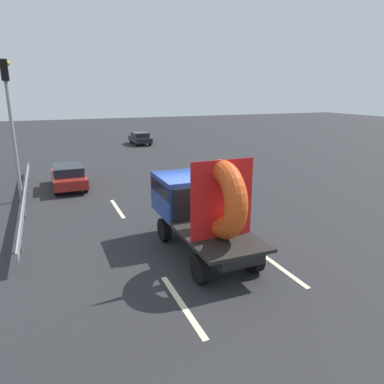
{
  "coord_description": "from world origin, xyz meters",
  "views": [
    {
      "loc": [
        -4.67,
        -10.43,
        5.09
      ],
      "look_at": [
        -0.23,
        0.3,
        1.81
      ],
      "focal_mm": 33.59,
      "sensor_mm": 36.0,
      "label": 1
    }
  ],
  "objects_px": {
    "traffic_light": "(10,113)",
    "oncoming_car": "(140,138)",
    "flatbed_truck": "(198,202)",
    "distant_sedan": "(69,176)"
  },
  "relations": [
    {
      "from": "oncoming_car",
      "to": "distant_sedan",
      "type": "bearing_deg",
      "value": -117.86
    },
    {
      "from": "traffic_light",
      "to": "flatbed_truck",
      "type": "bearing_deg",
      "value": -54.61
    },
    {
      "from": "distant_sedan",
      "to": "oncoming_car",
      "type": "distance_m",
      "value": 16.54
    },
    {
      "from": "traffic_light",
      "to": "oncoming_car",
      "type": "xyz_separation_m",
      "value": [
        10.01,
        16.34,
        -3.5
      ]
    },
    {
      "from": "distant_sedan",
      "to": "oncoming_car",
      "type": "bearing_deg",
      "value": 62.14
    },
    {
      "from": "flatbed_truck",
      "to": "traffic_light",
      "type": "bearing_deg",
      "value": 125.39
    },
    {
      "from": "flatbed_truck",
      "to": "traffic_light",
      "type": "height_order",
      "value": "traffic_light"
    },
    {
      "from": "distant_sedan",
      "to": "oncoming_car",
      "type": "xyz_separation_m",
      "value": [
        7.73,
        14.62,
        -0.05
      ]
    },
    {
      "from": "flatbed_truck",
      "to": "distant_sedan",
      "type": "relative_size",
      "value": 1.31
    },
    {
      "from": "traffic_light",
      "to": "oncoming_car",
      "type": "distance_m",
      "value": 19.48
    }
  ]
}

